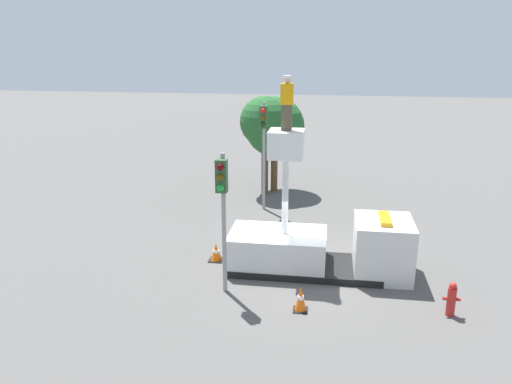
{
  "coord_description": "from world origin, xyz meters",
  "views": [
    {
      "loc": [
        0.68,
        -16.12,
        7.7
      ],
      "look_at": [
        -1.58,
        -0.98,
        3.07
      ],
      "focal_mm": 35.0,
      "sensor_mm": 36.0,
      "label": 1
    }
  ],
  "objects_px": {
    "bucket_truck": "(320,245)",
    "traffic_light_pole": "(222,197)",
    "worker": "(287,103)",
    "traffic_cone_rear": "(216,252)",
    "traffic_light_across": "(264,135)",
    "tree_left_bg": "(275,127)",
    "fire_hydrant": "(451,299)",
    "traffic_cone_curbside": "(301,299)",
    "tree_right_bg": "(265,122)"
  },
  "relations": [
    {
      "from": "bucket_truck",
      "to": "traffic_cone_rear",
      "type": "distance_m",
      "value": 3.83
    },
    {
      "from": "worker",
      "to": "traffic_cone_rear",
      "type": "relative_size",
      "value": 2.67
    },
    {
      "from": "traffic_cone_curbside",
      "to": "traffic_light_across",
      "type": "bearing_deg",
      "value": 104.47
    },
    {
      "from": "traffic_light_pole",
      "to": "traffic_cone_rear",
      "type": "bearing_deg",
      "value": 108.74
    },
    {
      "from": "worker",
      "to": "traffic_light_across",
      "type": "xyz_separation_m",
      "value": [
        -1.58,
        6.22,
        -2.19
      ]
    },
    {
      "from": "fire_hydrant",
      "to": "tree_left_bg",
      "type": "distance_m",
      "value": 13.91
    },
    {
      "from": "traffic_light_across",
      "to": "traffic_cone_curbside",
      "type": "height_order",
      "value": "traffic_light_across"
    },
    {
      "from": "bucket_truck",
      "to": "traffic_cone_curbside",
      "type": "xyz_separation_m",
      "value": [
        -0.48,
        -2.84,
        -0.56
      ]
    },
    {
      "from": "traffic_cone_curbside",
      "to": "tree_right_bg",
      "type": "distance_m",
      "value": 12.6
    },
    {
      "from": "worker",
      "to": "traffic_light_pole",
      "type": "xyz_separation_m",
      "value": [
        -1.71,
        -2.11,
        -2.58
      ]
    },
    {
      "from": "bucket_truck",
      "to": "tree_right_bg",
      "type": "relative_size",
      "value": 1.22
    },
    {
      "from": "traffic_light_pole",
      "to": "traffic_light_across",
      "type": "bearing_deg",
      "value": 89.06
    },
    {
      "from": "fire_hydrant",
      "to": "traffic_cone_rear",
      "type": "xyz_separation_m",
      "value": [
        -7.64,
        2.74,
        -0.21
      ]
    },
    {
      "from": "traffic_light_across",
      "to": "tree_left_bg",
      "type": "relative_size",
      "value": 1.01
    },
    {
      "from": "traffic_light_across",
      "to": "traffic_cone_rear",
      "type": "height_order",
      "value": "traffic_light_across"
    },
    {
      "from": "traffic_cone_curbside",
      "to": "tree_left_bg",
      "type": "height_order",
      "value": "tree_left_bg"
    },
    {
      "from": "traffic_cone_rear",
      "to": "traffic_cone_curbside",
      "type": "xyz_separation_m",
      "value": [
        3.28,
        -3.11,
        0.07
      ]
    },
    {
      "from": "fire_hydrant",
      "to": "tree_right_bg",
      "type": "bearing_deg",
      "value": 121.37
    },
    {
      "from": "fire_hydrant",
      "to": "traffic_cone_rear",
      "type": "bearing_deg",
      "value": 160.29
    },
    {
      "from": "bucket_truck",
      "to": "tree_right_bg",
      "type": "height_order",
      "value": "tree_right_bg"
    },
    {
      "from": "traffic_cone_curbside",
      "to": "bucket_truck",
      "type": "bearing_deg",
      "value": 80.33
    },
    {
      "from": "traffic_light_pole",
      "to": "traffic_cone_rear",
      "type": "distance_m",
      "value": 3.85
    },
    {
      "from": "traffic_light_across",
      "to": "fire_hydrant",
      "type": "relative_size",
      "value": 4.85
    },
    {
      "from": "bucket_truck",
      "to": "traffic_light_pole",
      "type": "height_order",
      "value": "bucket_truck"
    },
    {
      "from": "traffic_light_pole",
      "to": "traffic_cone_curbside",
      "type": "relative_size",
      "value": 5.77
    },
    {
      "from": "traffic_cone_rear",
      "to": "tree_left_bg",
      "type": "distance_m",
      "value": 9.76
    },
    {
      "from": "worker",
      "to": "tree_right_bg",
      "type": "height_order",
      "value": "worker"
    },
    {
      "from": "bucket_truck",
      "to": "traffic_cone_rear",
      "type": "height_order",
      "value": "bucket_truck"
    },
    {
      "from": "bucket_truck",
      "to": "tree_left_bg",
      "type": "height_order",
      "value": "tree_left_bg"
    },
    {
      "from": "bucket_truck",
      "to": "worker",
      "type": "bearing_deg",
      "value": 180.0
    },
    {
      "from": "traffic_cone_curbside",
      "to": "tree_left_bg",
      "type": "distance_m",
      "value": 12.86
    },
    {
      "from": "fire_hydrant",
      "to": "tree_left_bg",
      "type": "bearing_deg",
      "value": 118.8
    },
    {
      "from": "traffic_cone_curbside",
      "to": "tree_right_bg",
      "type": "bearing_deg",
      "value": 102.54
    },
    {
      "from": "tree_left_bg",
      "to": "tree_right_bg",
      "type": "height_order",
      "value": "tree_right_bg"
    },
    {
      "from": "traffic_cone_curbside",
      "to": "tree_right_bg",
      "type": "height_order",
      "value": "tree_right_bg"
    },
    {
      "from": "traffic_light_across",
      "to": "tree_left_bg",
      "type": "distance_m",
      "value": 3.24
    },
    {
      "from": "traffic_light_pole",
      "to": "traffic_light_across",
      "type": "height_order",
      "value": "traffic_light_across"
    },
    {
      "from": "fire_hydrant",
      "to": "traffic_cone_rear",
      "type": "distance_m",
      "value": 8.12
    },
    {
      "from": "bucket_truck",
      "to": "traffic_light_across",
      "type": "distance_m",
      "value": 7.33
    },
    {
      "from": "fire_hydrant",
      "to": "traffic_cone_rear",
      "type": "height_order",
      "value": "fire_hydrant"
    },
    {
      "from": "tree_right_bg",
      "to": "worker",
      "type": "bearing_deg",
      "value": -78.23
    },
    {
      "from": "bucket_truck",
      "to": "traffic_cone_curbside",
      "type": "distance_m",
      "value": 2.93
    },
    {
      "from": "traffic_light_pole",
      "to": "traffic_cone_rear",
      "type": "height_order",
      "value": "traffic_light_pole"
    },
    {
      "from": "fire_hydrant",
      "to": "bucket_truck",
      "type": "bearing_deg",
      "value": 147.6
    },
    {
      "from": "traffic_cone_rear",
      "to": "tree_right_bg",
      "type": "bearing_deg",
      "value": 85.77
    },
    {
      "from": "worker",
      "to": "traffic_light_across",
      "type": "bearing_deg",
      "value": 104.24
    },
    {
      "from": "worker",
      "to": "tree_left_bg",
      "type": "relative_size",
      "value": 0.35
    },
    {
      "from": "tree_left_bg",
      "to": "traffic_cone_curbside",
      "type": "bearing_deg",
      "value": -79.89
    },
    {
      "from": "bucket_truck",
      "to": "traffic_cone_curbside",
      "type": "bearing_deg",
      "value": -99.67
    },
    {
      "from": "traffic_light_across",
      "to": "traffic_cone_curbside",
      "type": "bearing_deg",
      "value": -75.53
    }
  ]
}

